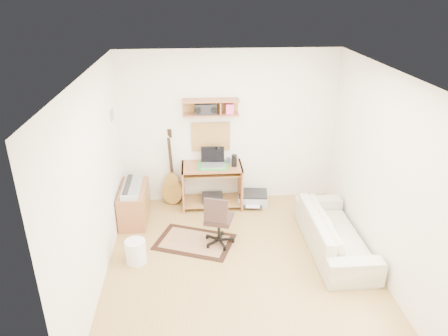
{
  "coord_description": "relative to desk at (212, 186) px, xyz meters",
  "views": [
    {
      "loc": [
        -0.58,
        -4.65,
        3.54
      ],
      "look_at": [
        -0.15,
        1.05,
        1.0
      ],
      "focal_mm": 33.75,
      "sensor_mm": 36.0,
      "label": 1
    }
  ],
  "objects": [
    {
      "name": "right_wall",
      "position": [
        2.11,
        -1.73,
        0.93
      ],
      "size": [
        0.01,
        4.0,
        2.6
      ],
      "primitive_type": "cube",
      "color": "white",
      "rests_on": "ground"
    },
    {
      "name": "wall_photo",
      "position": [
        -1.49,
        -0.23,
        1.34
      ],
      "size": [
        0.02,
        0.2,
        0.15
      ],
      "primitive_type": "cube",
      "color": "#4C8CBF",
      "rests_on": "left_wall"
    },
    {
      "name": "ceiling",
      "position": [
        0.3,
        -1.73,
        2.23
      ],
      "size": [
        3.6,
        4.0,
        0.01
      ],
      "primitive_type": "cube",
      "color": "white",
      "rests_on": "ground"
    },
    {
      "name": "task_chair",
      "position": [
        0.04,
        -1.16,
        0.04
      ],
      "size": [
        0.53,
        0.53,
        0.83
      ],
      "primitive_type": null,
      "rotation": [
        0.0,
        0.0,
        -0.3
      ],
      "color": "#34231E",
      "rests_on": "floor"
    },
    {
      "name": "desk",
      "position": [
        0.0,
        0.0,
        0.0
      ],
      "size": [
        1.0,
        0.55,
        0.75
      ],
      "primitive_type": null,
      "color": "#A16038",
      "rests_on": "floor"
    },
    {
      "name": "pencil_cup",
      "position": [
        0.29,
        0.1,
        0.42
      ],
      "size": [
        0.06,
        0.06,
        0.09
      ],
      "primitive_type": "cylinder",
      "color": "#2D4988",
      "rests_on": "desk"
    },
    {
      "name": "rug",
      "position": [
        -0.32,
        -1.1,
        -0.37
      ],
      "size": [
        1.29,
        1.08,
        0.01
      ],
      "primitive_type": "cube",
      "rotation": [
        0.0,
        0.0,
        -0.36
      ],
      "color": "tan",
      "rests_on": "floor"
    },
    {
      "name": "waste_basket",
      "position": [
        -1.12,
        -1.52,
        -0.21
      ],
      "size": [
        0.33,
        0.33,
        0.34
      ],
      "primitive_type": "cylinder",
      "rotation": [
        0.0,
        0.0,
        -0.2
      ],
      "color": "white",
      "rests_on": "floor"
    },
    {
      "name": "cork_board",
      "position": [
        0.0,
        0.25,
        0.79
      ],
      "size": [
        0.64,
        0.03,
        0.49
      ],
      "primitive_type": "cube",
      "color": "#AA8155",
      "rests_on": "back_wall"
    },
    {
      "name": "speaker",
      "position": [
        0.37,
        -0.05,
        0.48
      ],
      "size": [
        0.09,
        0.09,
        0.2
      ],
      "primitive_type": "cylinder",
      "color": "black",
      "rests_on": "desk"
    },
    {
      "name": "desk_lamp",
      "position": [
        0.17,
        0.14,
        0.52
      ],
      "size": [
        0.1,
        0.1,
        0.29
      ],
      "primitive_type": null,
      "color": "black",
      "rests_on": "desk"
    },
    {
      "name": "guitar",
      "position": [
        -0.68,
        0.13,
        0.29
      ],
      "size": [
        0.39,
        0.28,
        1.33
      ],
      "primitive_type": null,
      "rotation": [
        0.0,
        0.0,
        -0.17
      ],
      "color": "#B68938",
      "rests_on": "floor"
    },
    {
      "name": "wall_shelf",
      "position": [
        0.0,
        0.15,
        1.32
      ],
      "size": [
        0.9,
        0.25,
        0.26
      ],
      "primitive_type": "cube",
      "color": "#A16038",
      "rests_on": "back_wall"
    },
    {
      "name": "laptop",
      "position": [
        0.01,
        -0.02,
        0.52
      ],
      "size": [
        0.4,
        0.4,
        0.29
      ],
      "primitive_type": null,
      "rotation": [
        0.0,
        0.0,
        -0.05
      ],
      "color": "silver",
      "rests_on": "desk"
    },
    {
      "name": "floor",
      "position": [
        0.3,
        -1.73,
        -0.38
      ],
      "size": [
        3.6,
        4.0,
        0.01
      ],
      "primitive_type": "cube",
      "color": "#B18A49",
      "rests_on": "ground"
    },
    {
      "name": "music_keyboard",
      "position": [
        -1.28,
        -0.35,
        0.21
      ],
      "size": [
        0.26,
        0.83,
        0.07
      ],
      "primitive_type": "cube",
      "color": "#B2B5BA",
      "rests_on": "cabinet"
    },
    {
      "name": "printer",
      "position": [
        0.71,
        0.04,
        -0.29
      ],
      "size": [
        0.55,
        0.46,
        0.19
      ],
      "primitive_type": "cube",
      "rotation": [
        0.0,
        0.0,
        -0.13
      ],
      "color": "#A5A8AA",
      "rests_on": "floor"
    },
    {
      "name": "back_wall",
      "position": [
        0.3,
        0.28,
        0.93
      ],
      "size": [
        3.6,
        0.01,
        2.6
      ],
      "primitive_type": "cube",
      "color": "white",
      "rests_on": "ground"
    },
    {
      "name": "sofa",
      "position": [
        1.68,
        -1.4,
        -0.01
      ],
      "size": [
        0.55,
        1.87,
        0.73
      ],
      "primitive_type": "imported",
      "rotation": [
        0.0,
        0.0,
        1.57
      ],
      "color": "beige",
      "rests_on": "floor"
    },
    {
      "name": "left_wall",
      "position": [
        -1.5,
        -1.73,
        0.93
      ],
      "size": [
        0.01,
        4.0,
        2.6
      ],
      "primitive_type": "cube",
      "color": "white",
      "rests_on": "ground"
    },
    {
      "name": "boombox",
      "position": [
        -0.08,
        0.15,
        1.3
      ],
      "size": [
        0.34,
        0.16,
        0.18
      ],
      "primitive_type": "cube",
      "color": "black",
      "rests_on": "wall_shelf"
    },
    {
      "name": "cabinet",
      "position": [
        -1.28,
        -0.35,
        -0.1
      ],
      "size": [
        0.4,
        0.9,
        0.55
      ],
      "primitive_type": "cube",
      "color": "#A16038",
      "rests_on": "floor"
    }
  ]
}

